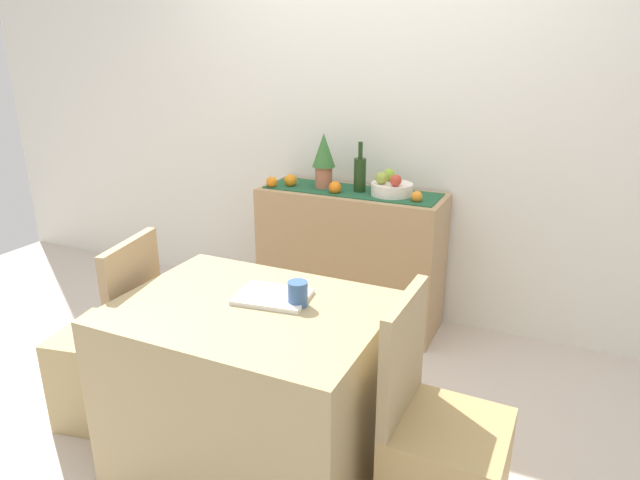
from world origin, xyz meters
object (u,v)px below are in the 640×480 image
at_px(sideboard_console, 350,258).
at_px(potted_plant, 324,158).
at_px(chair_by_corner, 441,466).
at_px(open_book, 273,297).
at_px(chair_near_window, 112,366).
at_px(fruit_bowl, 392,189).
at_px(wine_bottle, 360,174).
at_px(coffee_cup, 298,294).
at_px(dining_table, 253,388).

height_order(sideboard_console, potted_plant, potted_plant).
xyz_separation_m(sideboard_console, chair_by_corner, (0.91, -1.39, -0.16)).
distance_m(open_book, chair_by_corner, 0.88).
bearing_deg(chair_near_window, fruit_bowl, 57.23).
distance_m(wine_bottle, chair_by_corner, 1.78).
xyz_separation_m(fruit_bowl, chair_near_window, (-0.89, -1.39, -0.63)).
relative_size(fruit_bowl, potted_plant, 0.72).
distance_m(coffee_cup, chair_near_window, 1.09).
height_order(fruit_bowl, dining_table, fruit_bowl).
relative_size(potted_plant, coffee_cup, 3.42).
distance_m(open_book, coffee_cup, 0.12).
bearing_deg(dining_table, sideboard_console, 95.56).
relative_size(wine_bottle, dining_table, 0.29).
height_order(open_book, chair_by_corner, chair_by_corner).
bearing_deg(open_book, chair_near_window, 178.58).
distance_m(potted_plant, coffee_cup, 1.42).
xyz_separation_m(fruit_bowl, dining_table, (-0.12, -1.39, -0.53)).
distance_m(potted_plant, dining_table, 1.58).
bearing_deg(open_book, wine_bottle, 88.28).
bearing_deg(dining_table, chair_by_corner, 0.03).
bearing_deg(fruit_bowl, chair_by_corner, -64.57).
distance_m(wine_bottle, chair_near_window, 1.71).
bearing_deg(potted_plant, dining_table, -77.06).
relative_size(sideboard_console, dining_table, 1.09).
height_order(dining_table, open_book, open_book).
bearing_deg(wine_bottle, chair_by_corner, -58.24).
relative_size(wine_bottle, potted_plant, 0.90).
height_order(wine_bottle, chair_by_corner, wine_bottle).
relative_size(fruit_bowl, wine_bottle, 0.81).
distance_m(wine_bottle, open_book, 1.32).
distance_m(open_book, chair_near_window, 0.96).
relative_size(wine_bottle, open_book, 1.08).
bearing_deg(chair_near_window, wine_bottle, 63.45).
xyz_separation_m(sideboard_console, open_book, (0.19, -1.30, 0.32)).
distance_m(fruit_bowl, coffee_cup, 1.32).
bearing_deg(wine_bottle, open_book, -84.04).
bearing_deg(coffee_cup, dining_table, -154.01).
bearing_deg(sideboard_console, potted_plant, 180.00).
bearing_deg(wine_bottle, fruit_bowl, 0.00).
bearing_deg(coffee_cup, open_book, 174.24).
relative_size(potted_plant, dining_table, 0.33).
distance_m(coffee_cup, chair_by_corner, 0.81).
xyz_separation_m(wine_bottle, potted_plant, (-0.24, 0.00, 0.08)).
xyz_separation_m(coffee_cup, chair_by_corner, (0.61, -0.08, -0.52)).
xyz_separation_m(dining_table, chair_near_window, (-0.78, 0.00, -0.10)).
bearing_deg(fruit_bowl, dining_table, -94.76).
bearing_deg(chair_near_window, potted_plant, 71.74).
xyz_separation_m(fruit_bowl, wine_bottle, (-0.20, -0.00, 0.07)).
xyz_separation_m(wine_bottle, coffee_cup, (0.25, -1.31, -0.18)).
bearing_deg(potted_plant, wine_bottle, -0.00).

